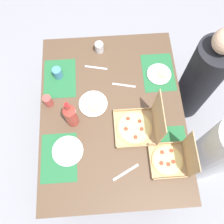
# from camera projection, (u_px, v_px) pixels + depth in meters

# --- Properties ---
(ground_plane) EXTENTS (6.00, 6.00, 0.00)m
(ground_plane) POSITION_uv_depth(u_px,v_px,m) (112.00, 138.00, 2.60)
(ground_plane) COLOR gray
(dining_table) EXTENTS (1.46, 1.12, 0.72)m
(dining_table) POSITION_uv_depth(u_px,v_px,m) (112.00, 116.00, 2.01)
(dining_table) COLOR #3F3328
(dining_table) RESTS_ON ground_plane
(placemat_near_left) EXTENTS (0.36, 0.26, 0.00)m
(placemat_near_left) POSITION_uv_depth(u_px,v_px,m) (60.00, 78.00, 2.04)
(placemat_near_left) COLOR #236638
(placemat_near_left) RESTS_ON dining_table
(placemat_near_right) EXTENTS (0.36, 0.26, 0.00)m
(placemat_near_right) POSITION_uv_depth(u_px,v_px,m) (59.00, 157.00, 1.79)
(placemat_near_right) COLOR #236638
(placemat_near_right) RESTS_ON dining_table
(placemat_far_left) EXTENTS (0.36, 0.26, 0.00)m
(placemat_far_left) POSITION_uv_depth(u_px,v_px,m) (158.00, 72.00, 2.06)
(placemat_far_left) COLOR #236638
(placemat_far_left) RESTS_ON dining_table
(placemat_far_right) EXTENTS (0.36, 0.26, 0.00)m
(placemat_far_right) POSITION_uv_depth(u_px,v_px,m) (171.00, 150.00, 1.81)
(placemat_far_right) COLOR #236638
(placemat_far_right) RESTS_ON dining_table
(pizza_box_corner_right) EXTENTS (0.26, 0.26, 0.29)m
(pizza_box_corner_right) POSITION_uv_depth(u_px,v_px,m) (172.00, 159.00, 1.74)
(pizza_box_corner_right) COLOR tan
(pizza_box_corner_right) RESTS_ON dining_table
(pizza_box_center) EXTENTS (0.30, 0.31, 0.34)m
(pizza_box_center) POSITION_uv_depth(u_px,v_px,m) (139.00, 126.00, 1.83)
(pizza_box_center) COLOR tan
(pizza_box_center) RESTS_ON dining_table
(plate_middle) EXTENTS (0.23, 0.23, 0.02)m
(plate_middle) POSITION_uv_depth(u_px,v_px,m) (68.00, 151.00, 1.80)
(plate_middle) COLOR white
(plate_middle) RESTS_ON dining_table
(plate_near_right) EXTENTS (0.20, 0.20, 0.03)m
(plate_near_right) POSITION_uv_depth(u_px,v_px,m) (159.00, 74.00, 2.04)
(plate_near_right) COLOR white
(plate_near_right) RESTS_ON dining_table
(plate_far_right) EXTENTS (0.22, 0.22, 0.03)m
(plate_far_right) POSITION_uv_depth(u_px,v_px,m) (93.00, 104.00, 1.94)
(plate_far_right) COLOR white
(plate_far_right) RESTS_ON dining_table
(soda_bottle) EXTENTS (0.09, 0.09, 0.32)m
(soda_bottle) POSITION_uv_depth(u_px,v_px,m) (71.00, 115.00, 1.77)
(soda_bottle) COLOR #B2382D
(soda_bottle) RESTS_ON dining_table
(cup_clear_right) EXTENTS (0.07, 0.07, 0.10)m
(cup_clear_right) POSITION_uv_depth(u_px,v_px,m) (58.00, 73.00, 2.00)
(cup_clear_right) COLOR teal
(cup_clear_right) RESTS_ON dining_table
(cup_dark) EXTENTS (0.07, 0.07, 0.11)m
(cup_dark) POSITION_uv_depth(u_px,v_px,m) (48.00, 101.00, 1.90)
(cup_dark) COLOR #BF4742
(cup_dark) RESTS_ON dining_table
(cup_clear_left) EXTENTS (0.07, 0.07, 0.09)m
(cup_clear_left) POSITION_uv_depth(u_px,v_px,m) (99.00, 47.00, 2.10)
(cup_clear_left) COLOR silver
(cup_clear_left) RESTS_ON dining_table
(knife_by_near_left) EXTENTS (0.11, 0.20, 0.00)m
(knife_by_near_left) POSITION_uv_depth(u_px,v_px,m) (126.00, 172.00, 1.75)
(knife_by_near_left) COLOR #B7B7BC
(knife_by_near_left) RESTS_ON dining_table
(fork_by_far_right) EXTENTS (0.06, 0.19, 0.00)m
(fork_by_far_right) POSITION_uv_depth(u_px,v_px,m) (96.00, 68.00, 2.07)
(fork_by_far_right) COLOR #B7B7BC
(fork_by_far_right) RESTS_ON dining_table
(fork_by_near_right) EXTENTS (0.06, 0.19, 0.00)m
(fork_by_near_right) POSITION_uv_depth(u_px,v_px,m) (124.00, 85.00, 2.01)
(fork_by_near_right) COLOR #B7B7BC
(fork_by_near_right) RESTS_ON dining_table
(diner_left_seat) EXTENTS (0.32, 0.32, 1.19)m
(diner_left_seat) POSITION_uv_depth(u_px,v_px,m) (199.00, 80.00, 2.24)
(diner_left_seat) COLOR black
(diner_left_seat) RESTS_ON ground_plane
(diner_right_seat) EXTENTS (0.32, 0.32, 1.19)m
(diner_right_seat) POSITION_uv_depth(u_px,v_px,m) (216.00, 152.00, 2.00)
(diner_right_seat) COLOR white
(diner_right_seat) RESTS_ON ground_plane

